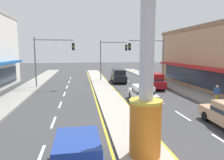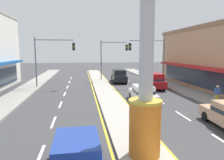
% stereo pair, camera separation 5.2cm
% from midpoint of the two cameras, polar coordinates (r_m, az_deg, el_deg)
% --- Properties ---
extents(median_strip, '(2.27, 52.00, 0.14)m').
position_cam_midpoint_polar(median_strip, '(22.42, -1.64, -3.42)').
color(median_strip, '#A39E93').
rests_on(median_strip, ground).
extents(sidewalk_left, '(2.60, 60.00, 0.18)m').
position_cam_midpoint_polar(sidewalk_left, '(21.31, -25.93, -4.78)').
color(sidewalk_left, gray).
rests_on(sidewalk_left, ground).
extents(sidewalk_right, '(2.60, 60.00, 0.18)m').
position_cam_midpoint_polar(sidewalk_right, '(23.39, 21.58, -3.46)').
color(sidewalk_right, gray).
rests_on(sidewalk_right, ground).
extents(lane_markings, '(9.01, 52.00, 0.01)m').
position_cam_midpoint_polar(lane_markings, '(21.11, -1.21, -4.32)').
color(lane_markings, silver).
rests_on(lane_markings, ground).
extents(district_sign, '(6.95, 1.38, 8.33)m').
position_cam_midpoint_polar(district_sign, '(8.28, 9.76, 5.77)').
color(district_sign, orange).
rests_on(district_sign, median_strip).
extents(traffic_light_left_side, '(4.86, 0.46, 6.20)m').
position_cam_midpoint_polar(traffic_light_left_side, '(26.27, -16.84, 7.09)').
color(traffic_light_left_side, slate).
rests_on(traffic_light_left_side, ground).
extents(traffic_light_right_side, '(4.86, 0.46, 6.20)m').
position_cam_midpoint_polar(traffic_light_right_side, '(27.14, 10.93, 7.30)').
color(traffic_light_right_side, slate).
rests_on(traffic_light_right_side, ground).
extents(traffic_light_median_far, '(4.20, 0.46, 6.20)m').
position_cam_midpoint_polar(traffic_light_median_far, '(31.61, -0.29, 7.43)').
color(traffic_light_median_far, slate).
rests_on(traffic_light_median_far, ground).
extents(sedan_near_right_lane, '(1.88, 4.32, 1.53)m').
position_cam_midpoint_polar(sedan_near_right_lane, '(7.70, -9.56, -21.01)').
color(sedan_near_right_lane, navy).
rests_on(sedan_near_right_lane, ground).
extents(suv_far_right_lane, '(2.17, 4.70, 1.90)m').
position_cam_midpoint_polar(suv_far_right_lane, '(25.41, 11.60, -0.14)').
color(suv_far_right_lane, maroon).
rests_on(suv_far_right_lane, ground).
extents(sedan_near_left_lane, '(1.96, 4.36, 1.53)m').
position_cam_midpoint_polar(sedan_near_left_lane, '(18.42, 8.70, -3.74)').
color(sedan_near_left_lane, silver).
rests_on(sedan_near_left_lane, ground).
extents(suv_kerb_right, '(2.16, 4.70, 1.90)m').
position_cam_midpoint_polar(suv_kerb_right, '(29.82, 2.00, 1.21)').
color(suv_kerb_right, black).
rests_on(suv_kerb_right, ground).
extents(pedestrian_near_kerb, '(0.43, 0.28, 1.64)m').
position_cam_midpoint_polar(pedestrian_near_kerb, '(18.62, 27.40, -3.42)').
color(pedestrian_near_kerb, gold).
rests_on(pedestrian_near_kerb, sidewalk_right).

